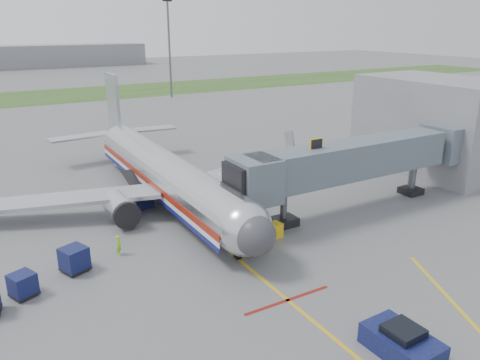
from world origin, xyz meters
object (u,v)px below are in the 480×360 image
airliner (165,173)px  belt_loader (137,196)px  ramp_worker (119,245)px  pushback_tug (402,343)px

airliner → belt_loader: 3.34m
airliner → ramp_worker: (-6.95, -8.50, -1.91)m
airliner → ramp_worker: airliner is taller
pushback_tug → ramp_worker: (-9.03, 17.44, 0.09)m
ramp_worker → airliner: bearing=-4.0°
pushback_tug → belt_loader: (-4.58, 26.74, -0.05)m
airliner → belt_loader: bearing=162.3°
pushback_tug → belt_loader: 27.13m
belt_loader → airliner: bearing=-17.7°
airliner → ramp_worker: size_ratio=24.24×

